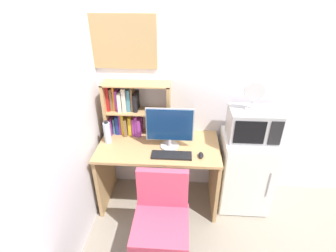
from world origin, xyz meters
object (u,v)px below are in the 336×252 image
(computer_mouse, at_px, (201,155))
(desk_fan, at_px, (254,94))
(water_bottle, at_px, (107,133))
(microwave, at_px, (253,124))
(monitor, at_px, (170,127))
(keyboard, at_px, (172,155))
(desk_chair, at_px, (161,228))
(hutch_bookshelf, at_px, (130,110))
(wall_corkboard, at_px, (116,42))
(mini_fridge, at_px, (244,171))

(computer_mouse, distance_m, desk_fan, 0.76)
(water_bottle, distance_m, microwave, 1.49)
(computer_mouse, distance_m, water_bottle, 0.99)
(monitor, bearing_deg, desk_fan, 4.95)
(computer_mouse, bearing_deg, water_bottle, 168.35)
(keyboard, xyz_separation_m, desk_fan, (0.75, 0.23, 0.57))
(computer_mouse, height_order, water_bottle, water_bottle)
(desk_chair, bearing_deg, desk_fan, 43.52)
(monitor, height_order, water_bottle, monitor)
(hutch_bookshelf, xyz_separation_m, keyboard, (0.48, -0.42, -0.28))
(computer_mouse, relative_size, wall_corkboard, 0.12)
(mini_fridge, xyz_separation_m, microwave, (0.00, 0.00, 0.59))
(computer_mouse, relative_size, water_bottle, 0.38)
(microwave, bearing_deg, keyboard, -163.26)
(desk_fan, xyz_separation_m, wall_corkboard, (-1.33, 0.28, 0.40))
(desk_chair, bearing_deg, microwave, 42.24)
(hutch_bookshelf, relative_size, monitor, 1.46)
(microwave, distance_m, desk_chair, 1.31)
(microwave, height_order, desk_chair, microwave)
(desk_fan, distance_m, desk_chair, 1.47)
(monitor, distance_m, computer_mouse, 0.41)
(microwave, xyz_separation_m, desk_chair, (-0.85, -0.77, -0.63))
(desk_chair, bearing_deg, hutch_bookshelf, 113.82)
(water_bottle, bearing_deg, wall_corkboard, 70.18)
(mini_fridge, bearing_deg, desk_chair, -137.87)
(desk_fan, height_order, desk_chair, desk_fan)
(desk_fan, bearing_deg, desk_chair, -136.48)
(monitor, height_order, desk_fan, desk_fan)
(mini_fridge, bearing_deg, microwave, 89.79)
(computer_mouse, bearing_deg, monitor, 153.36)
(water_bottle, height_order, wall_corkboard, wall_corkboard)
(hutch_bookshelf, distance_m, computer_mouse, 0.91)
(water_bottle, height_order, desk_chair, water_bottle)
(mini_fridge, bearing_deg, desk_fan, -176.15)
(water_bottle, xyz_separation_m, desk_fan, (1.44, 0.03, 0.46))
(keyboard, bearing_deg, desk_fan, 17.24)
(monitor, bearing_deg, mini_fridge, 4.89)
(computer_mouse, bearing_deg, desk_fan, 25.74)
(hutch_bookshelf, relative_size, water_bottle, 2.76)
(hutch_bookshelf, relative_size, desk_fan, 2.43)
(mini_fridge, xyz_separation_m, desk_fan, (-0.04, -0.00, 0.92))
(water_bottle, bearing_deg, desk_fan, 1.01)
(wall_corkboard, bearing_deg, monitor, -32.22)
(computer_mouse, relative_size, mini_fridge, 0.11)
(monitor, bearing_deg, water_bottle, 176.30)
(water_bottle, bearing_deg, monitor, -3.70)
(hutch_bookshelf, distance_m, microwave, 1.29)
(desk_fan, bearing_deg, microwave, 7.74)
(mini_fridge, bearing_deg, monitor, -175.11)
(keyboard, relative_size, desk_fan, 1.36)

